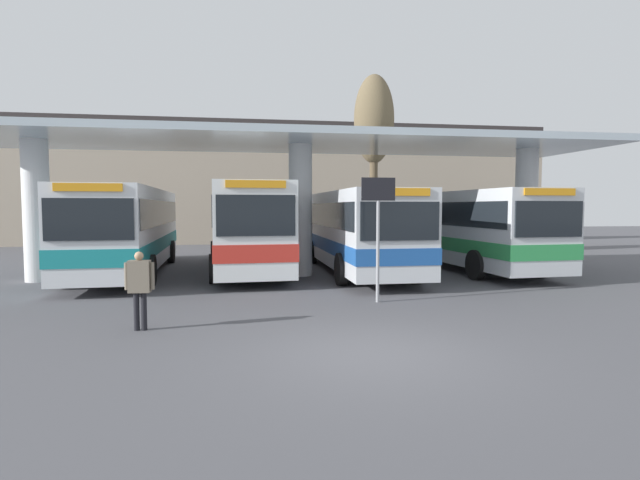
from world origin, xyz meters
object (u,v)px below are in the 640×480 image
transit_bus_left_bay (129,226)px  info_sign_platform (378,214)px  transit_bus_right_bay (355,227)px  poplar_tree_behind_left (374,123)px  transit_bus_center_bay (245,224)px  parked_car_street (447,229)px  pedestrian_waiting (140,282)px  transit_bus_far_right_bay (463,225)px

transit_bus_left_bay → info_sign_platform: 10.71m
transit_bus_left_bay → transit_bus_right_bay: (8.66, -1.05, -0.05)m
info_sign_platform → poplar_tree_behind_left: 13.07m
transit_bus_center_bay → parked_car_street: bearing=-142.0°
transit_bus_left_bay → transit_bus_right_bay: bearing=171.0°
poplar_tree_behind_left → pedestrian_waiting: bearing=-121.9°
transit_bus_far_right_bay → info_sign_platform: 8.80m
pedestrian_waiting → poplar_tree_behind_left: size_ratio=0.18×
transit_bus_center_bay → poplar_tree_behind_left: poplar_tree_behind_left is taller
transit_bus_left_bay → pedestrian_waiting: size_ratio=7.23×
transit_bus_far_right_bay → parked_car_street: transit_bus_far_right_bay is taller
transit_bus_far_right_bay → poplar_tree_behind_left: (-2.44, 5.11, 4.96)m
transit_bus_right_bay → pedestrian_waiting: size_ratio=6.78×
transit_bus_right_bay → info_sign_platform: size_ratio=3.34×
transit_bus_right_bay → parked_car_street: (9.28, 12.67, -0.71)m
transit_bus_left_bay → poplar_tree_behind_left: bearing=-159.4°
info_sign_platform → poplar_tree_behind_left: (3.13, 11.90, 4.39)m
transit_bus_left_bay → transit_bus_center_bay: (4.43, 0.03, 0.07)m
info_sign_platform → poplar_tree_behind_left: bearing=75.3°
transit_bus_far_right_bay → poplar_tree_behind_left: bearing=-67.1°
pedestrian_waiting → transit_bus_right_bay: bearing=56.0°
transit_bus_right_bay → transit_bus_far_right_bay: size_ratio=0.99×
transit_bus_left_bay → pedestrian_waiting: bearing=100.9°
transit_bus_right_bay → transit_bus_far_right_bay: transit_bus_far_right_bay is taller
transit_bus_center_bay → parked_car_street: transit_bus_center_bay is taller
transit_bus_left_bay → pedestrian_waiting: 9.77m
transit_bus_far_right_bay → pedestrian_waiting: 14.34m
info_sign_platform → poplar_tree_behind_left: size_ratio=0.36×
transit_bus_far_right_bay → pedestrian_waiting: size_ratio=6.82×
info_sign_platform → pedestrian_waiting: bearing=-159.0°
pedestrian_waiting → parked_car_street: size_ratio=0.36×
transit_bus_right_bay → poplar_tree_behind_left: (2.26, 5.62, 4.98)m
transit_bus_center_bay → info_sign_platform: bearing=111.9°
transit_bus_left_bay → transit_bus_far_right_bay: size_ratio=1.06×
transit_bus_center_bay → transit_bus_far_right_bay: (8.93, -0.58, -0.09)m
parked_car_street → transit_bus_far_right_bay: bearing=-107.8°
transit_bus_left_bay → transit_bus_right_bay: 8.72m
transit_bus_right_bay → poplar_tree_behind_left: bearing=-111.9°
transit_bus_center_bay → info_sign_platform: size_ratio=3.34×
transit_bus_left_bay → pedestrian_waiting: (2.18, -9.49, -0.79)m
info_sign_platform → parked_car_street: (10.15, 18.95, -1.31)m
transit_bus_center_bay → pedestrian_waiting: transit_bus_center_bay is taller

